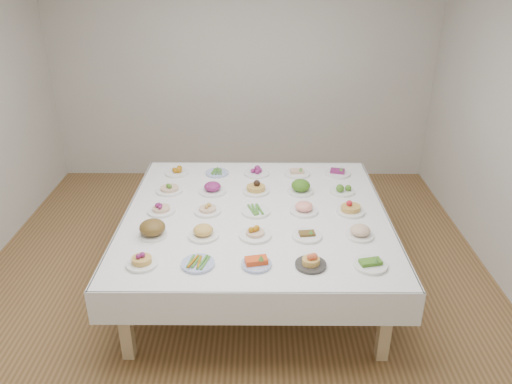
{
  "coord_description": "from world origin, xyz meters",
  "views": [
    {
      "loc": [
        0.23,
        -3.99,
        2.85
      ],
      "look_at": [
        0.2,
        0.08,
        0.88
      ],
      "focal_mm": 35.0,
      "sensor_mm": 36.0,
      "label": 1
    }
  ],
  "objects_px": {
    "display_table": "(256,219)",
    "dish_0": "(142,259)",
    "dish_24": "(337,170)",
    "dish_12": "(256,210)"
  },
  "relations": [
    {
      "from": "dish_0",
      "to": "dish_24",
      "type": "relative_size",
      "value": 0.88
    },
    {
      "from": "display_table",
      "to": "dish_24",
      "type": "relative_size",
      "value": 8.89
    },
    {
      "from": "dish_12",
      "to": "dish_24",
      "type": "relative_size",
      "value": 1.0
    },
    {
      "from": "dish_12",
      "to": "dish_24",
      "type": "distance_m",
      "value": 1.2
    },
    {
      "from": "display_table",
      "to": "dish_24",
      "type": "bearing_deg",
      "value": 45.01
    },
    {
      "from": "dish_0",
      "to": "dish_12",
      "type": "relative_size",
      "value": 0.88
    },
    {
      "from": "display_table",
      "to": "dish_12",
      "type": "bearing_deg",
      "value": -101.99
    },
    {
      "from": "display_table",
      "to": "dish_24",
      "type": "height_order",
      "value": "dish_24"
    },
    {
      "from": "dish_0",
      "to": "dish_24",
      "type": "bearing_deg",
      "value": 44.88
    },
    {
      "from": "display_table",
      "to": "dish_0",
      "type": "relative_size",
      "value": 10.09
    }
  ]
}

